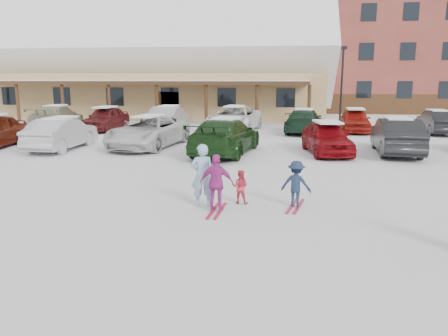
# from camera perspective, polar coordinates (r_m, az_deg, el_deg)

# --- Properties ---
(ground) EXTENTS (160.00, 160.00, 0.00)m
(ground) POSITION_cam_1_polar(r_m,az_deg,el_deg) (10.70, -2.31, -6.30)
(ground) COLOR silver
(ground) RESTS_ON ground
(day_lodge) EXTENTS (29.12, 12.50, 10.38)m
(day_lodge) POSITION_cam_1_polar(r_m,az_deg,el_deg) (39.47, -8.48, 12.60)
(day_lodge) COLOR tan
(day_lodge) RESTS_ON ground
(alpine_hotel) EXTENTS (31.48, 14.01, 21.48)m
(alpine_hotel) POSITION_cam_1_polar(r_m,az_deg,el_deg) (49.90, 23.08, 17.03)
(alpine_hotel) COLOR brown
(alpine_hotel) RESTS_ON ground
(lamp_post) EXTENTS (0.50, 0.25, 5.58)m
(lamp_post) POSITION_cam_1_polar(r_m,az_deg,el_deg) (35.06, 15.15, 11.20)
(lamp_post) COLOR black
(lamp_post) RESTS_ON ground
(conifer_2) EXTENTS (5.28, 5.28, 12.24)m
(conifer_2) POSITION_cam_1_polar(r_m,az_deg,el_deg) (61.05, -24.61, 14.09)
(conifer_2) COLOR black
(conifer_2) RESTS_ON ground
(conifer_3) EXTENTS (3.96, 3.96, 9.18)m
(conifer_3) POSITION_cam_1_polar(r_m,az_deg,el_deg) (54.21, 12.37, 13.46)
(conifer_3) COLOR black
(conifer_3) RESTS_ON ground
(adult_skier) EXTENTS (0.68, 0.53, 1.66)m
(adult_skier) POSITION_cam_1_polar(r_m,az_deg,el_deg) (11.29, -2.87, -0.98)
(adult_skier) COLOR #8CADCE
(adult_skier) RESTS_ON ground
(toddler_red) EXTENTS (0.48, 0.40, 0.91)m
(toddler_red) POSITION_cam_1_polar(r_m,az_deg,el_deg) (11.63, 2.14, -2.47)
(toddler_red) COLOR #D13245
(toddler_red) RESTS_ON ground
(child_navy) EXTENTS (0.86, 0.60, 1.22)m
(child_navy) POSITION_cam_1_polar(r_m,az_deg,el_deg) (11.44, 9.39, -2.08)
(child_navy) COLOR #182741
(child_navy) RESTS_ON ground
(skis_child_navy) EXTENTS (0.48, 1.41, 0.03)m
(skis_child_navy) POSITION_cam_1_polar(r_m,az_deg,el_deg) (11.59, 9.29, -4.93)
(skis_child_navy) COLOR #A21732
(skis_child_navy) RESTS_ON ground
(child_magenta) EXTENTS (0.88, 0.41, 1.46)m
(child_magenta) POSITION_cam_1_polar(r_m,az_deg,el_deg) (10.87, -0.96, -1.99)
(child_magenta) COLOR #AC2D88
(child_magenta) RESTS_ON ground
(skis_child_magenta) EXTENTS (0.29, 1.41, 0.03)m
(skis_child_magenta) POSITION_cam_1_polar(r_m,az_deg,el_deg) (11.07, -0.94, -5.59)
(skis_child_magenta) COLOR #A21732
(skis_child_magenta) RESTS_ON ground
(parked_car_1) EXTENTS (1.61, 4.52, 1.48)m
(parked_car_1) POSITION_cam_1_polar(r_m,az_deg,el_deg) (21.69, -20.46, 4.24)
(parked_car_1) COLOR #AFAFB3
(parked_car_1) RESTS_ON ground
(parked_car_2) EXTENTS (3.30, 5.75, 1.51)m
(parked_car_2) POSITION_cam_1_polar(r_m,az_deg,el_deg) (21.30, -9.81, 4.72)
(parked_car_2) COLOR silver
(parked_car_2) RESTS_ON ground
(parked_car_3) EXTENTS (2.98, 5.65, 1.56)m
(parked_car_3) POSITION_cam_1_polar(r_m,az_deg,el_deg) (19.14, 0.17, 4.18)
(parked_car_3) COLOR #173714
(parked_car_3) RESTS_ON ground
(parked_car_4) EXTENTS (2.28, 4.35, 1.41)m
(parked_car_4) POSITION_cam_1_polar(r_m,az_deg,el_deg) (19.70, 13.28, 3.87)
(parked_car_4) COLOR maroon
(parked_car_4) RESTS_ON ground
(parked_car_5) EXTENTS (1.99, 4.86, 1.57)m
(parked_car_5) POSITION_cam_1_polar(r_m,az_deg,el_deg) (20.61, 21.60, 3.91)
(parked_car_5) COLOR black
(parked_car_5) RESTS_ON ground
(parked_car_7) EXTENTS (2.89, 5.56, 1.54)m
(parked_car_7) POSITION_cam_1_polar(r_m,az_deg,el_deg) (30.07, -21.03, 6.17)
(parked_car_7) COLOR gray
(parked_car_7) RESTS_ON ground
(parked_car_8) EXTENTS (1.98, 4.43, 1.48)m
(parked_car_8) POSITION_cam_1_polar(r_m,az_deg,el_deg) (28.67, -15.22, 6.24)
(parked_car_8) COLOR maroon
(parked_car_8) RESTS_ON ground
(parked_car_9) EXTENTS (1.64, 4.67, 1.54)m
(parked_car_9) POSITION_cam_1_polar(r_m,az_deg,el_deg) (27.96, -7.21, 6.49)
(parked_car_9) COLOR #9A999D
(parked_car_9) RESTS_ON ground
(parked_car_10) EXTENTS (3.36, 5.97, 1.57)m
(parked_car_10) POSITION_cam_1_polar(r_m,az_deg,el_deg) (27.02, 1.35, 6.43)
(parked_car_10) COLOR white
(parked_car_10) RESTS_ON ground
(parked_car_11) EXTENTS (2.64, 5.14, 1.43)m
(parked_car_11) POSITION_cam_1_polar(r_m,az_deg,el_deg) (26.89, 10.40, 6.06)
(parked_car_11) COLOR #173322
(parked_car_11) RESTS_ON ground
(parked_car_12) EXTENTS (1.95, 4.30, 1.43)m
(parked_car_12) POSITION_cam_1_polar(r_m,az_deg,el_deg) (28.06, 16.72, 5.99)
(parked_car_12) COLOR #A21D14
(parked_car_12) RESTS_ON ground
(parked_car_13) EXTENTS (1.63, 4.26, 1.38)m
(parked_car_13) POSITION_cam_1_polar(r_m,az_deg,el_deg) (29.01, 26.08, 5.42)
(parked_car_13) COLOR black
(parked_car_13) RESTS_ON ground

